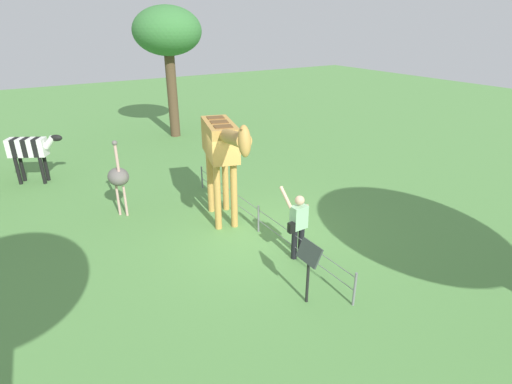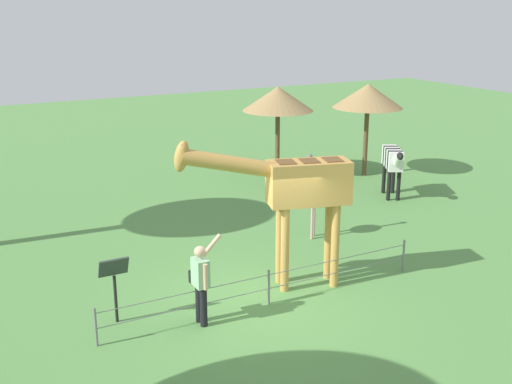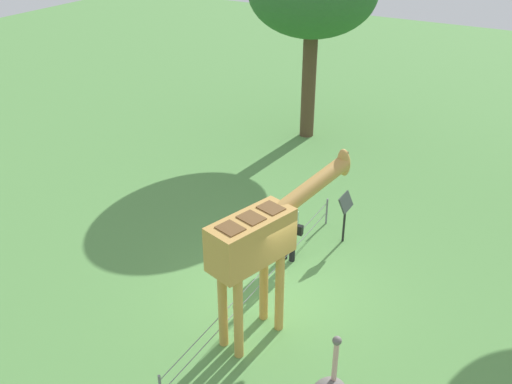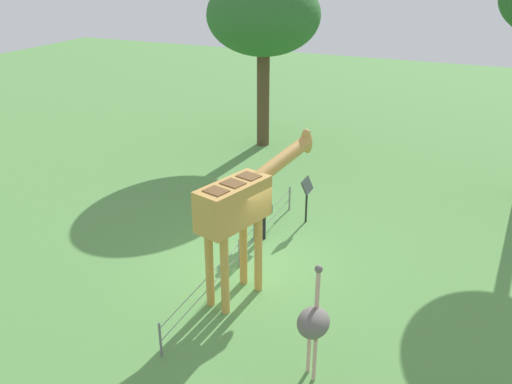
{
  "view_description": "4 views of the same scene",
  "coord_description": "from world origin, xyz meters",
  "views": [
    {
      "loc": [
        7.91,
        -4.75,
        5.2
      ],
      "look_at": [
        0.85,
        -0.37,
        1.59
      ],
      "focal_mm": 28.21,
      "sensor_mm": 36.0,
      "label": 1
    },
    {
      "loc": [
        5.67,
        10.35,
        5.85
      ],
      "look_at": [
        0.01,
        -0.29,
        2.24
      ],
      "focal_mm": 44.15,
      "sensor_mm": 36.0,
      "label": 2
    },
    {
      "loc": [
        -8.67,
        -4.62,
        8.0
      ],
      "look_at": [
        0.62,
        0.73,
        2.18
      ],
      "focal_mm": 40.02,
      "sensor_mm": 36.0,
      "label": 3
    },
    {
      "loc": [
        -10.21,
        -4.66,
        7.03
      ],
      "look_at": [
        0.03,
        -0.19,
        2.06
      ],
      "focal_mm": 37.75,
      "sensor_mm": 36.0,
      "label": 4
    }
  ],
  "objects": [
    {
      "name": "wire_fence",
      "position": [
        0.0,
        0.23,
        0.4
      ],
      "size": [
        7.05,
        0.05,
        0.75
      ],
      "color": "slate",
      "rests_on": "ground_plane"
    },
    {
      "name": "giraffe",
      "position": [
        -0.91,
        -0.29,
        2.18
      ],
      "size": [
        3.66,
        1.47,
        3.32
      ],
      "color": "#C69347",
      "rests_on": "ground_plane"
    },
    {
      "name": "info_sign",
      "position": [
        2.93,
        -0.48,
        0.95
      ],
      "size": [
        0.56,
        0.21,
        1.32
      ],
      "color": "black",
      "rests_on": "ground_plane"
    },
    {
      "name": "visitor",
      "position": [
        1.52,
        0.35,
        0.9
      ],
      "size": [
        0.64,
        0.58,
        1.69
      ],
      "color": "black",
      "rests_on": "ground_plane"
    },
    {
      "name": "ground_plane",
      "position": [
        0.0,
        0.0,
        0.0
      ],
      "size": [
        60.0,
        60.0,
        0.0
      ],
      "primitive_type": "plane",
      "color": "#568E47"
    }
  ]
}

